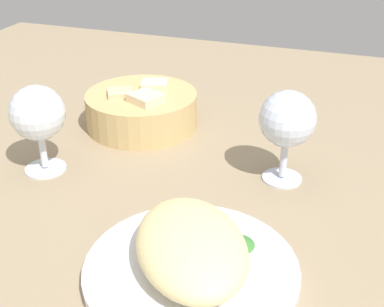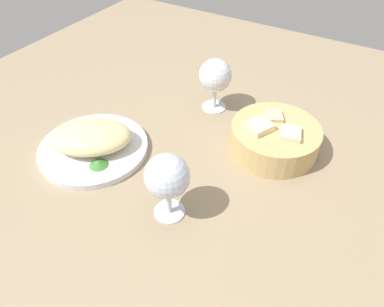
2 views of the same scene
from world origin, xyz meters
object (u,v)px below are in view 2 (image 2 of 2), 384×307
object	(u,v)px
wine_glass_near	(167,178)
wine_glass_far	(215,77)
bread_basket	(274,138)
plate	(94,148)

from	to	relation	value
wine_glass_near	wine_glass_far	xyz separation A→B (cm)	(-8.70, 33.42, -0.36)
bread_basket	wine_glass_near	size ratio (longest dim) A/B	1.41
wine_glass_far	wine_glass_near	bearing A→B (deg)	-75.41
plate	wine_glass_far	bearing A→B (deg)	62.25
plate	wine_glass_far	size ratio (longest dim) A/B	1.79
bread_basket	wine_glass_far	bearing A→B (deg)	157.96
plate	bread_basket	size ratio (longest dim) A/B	1.24
wine_glass_near	wine_glass_far	world-z (taller)	wine_glass_near
plate	wine_glass_far	world-z (taller)	wine_glass_far
plate	wine_glass_near	size ratio (longest dim) A/B	1.75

